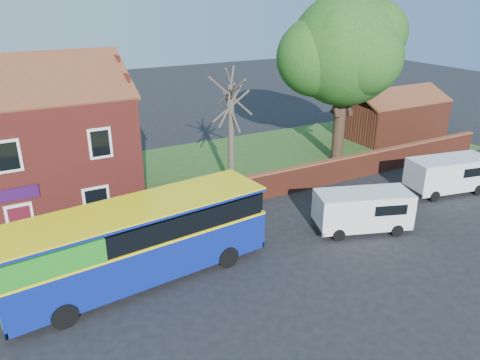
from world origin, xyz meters
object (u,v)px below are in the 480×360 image
van_near (363,209)px  large_tree (344,53)px  bus (130,242)px  van_far (448,173)px

van_near → large_tree: bearing=77.1°
bus → van_near: bus is taller
van_near → large_tree: (5.92, 9.23, 6.32)m
bus → van_near: size_ratio=2.21×
van_near → bus: bearing=-165.4°
van_near → van_far: bearing=28.9°
van_far → large_tree: bearing=114.9°
bus → van_far: bearing=-5.5°
bus → van_near: bearing=-11.4°
large_tree → van_near: bearing=-122.7°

